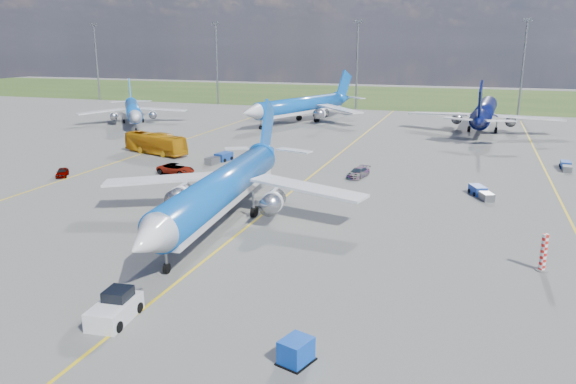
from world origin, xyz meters
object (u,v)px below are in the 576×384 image
(bg_jet_n, at_px, (483,130))
(service_car_a, at_px, (62,172))
(bg_jet_nw, at_px, (134,124))
(baggage_tug_e, at_px, (566,166))
(baggage_tug_w, at_px, (481,192))
(bg_jet_nnw, at_px, (301,122))
(baggage_tug_c, at_px, (220,158))
(service_car_c, at_px, (358,173))
(uld_container, at_px, (296,351))
(pushback_tug, at_px, (115,308))
(warning_post, at_px, (544,252))
(main_airliner, at_px, (224,222))
(service_car_b, at_px, (176,169))
(apron_bus, at_px, (155,143))

(bg_jet_n, height_order, service_car_a, bg_jet_n)
(bg_jet_nw, xyz_separation_m, baggage_tug_e, (82.87, -19.44, 0.48))
(bg_jet_nw, relative_size, baggage_tug_w, 6.84)
(service_car_a, height_order, baggage_tug_e, service_car_a)
(bg_jet_nnw, xyz_separation_m, baggage_tug_c, (1.01, -44.09, 0.57))
(service_car_a, bearing_deg, service_car_c, -12.95)
(uld_container, distance_m, baggage_tug_c, 55.21)
(bg_jet_n, relative_size, uld_container, 23.03)
(baggage_tug_w, bearing_deg, service_car_c, 139.26)
(service_car_a, bearing_deg, pushback_tug, -76.86)
(bg_jet_nnw, xyz_separation_m, service_car_a, (-14.82, -59.32, 0.58))
(warning_post, relative_size, uld_container, 1.69)
(bg_jet_nnw, bearing_deg, baggage_tug_c, -68.53)
(uld_container, bearing_deg, baggage_tug_w, 94.76)
(bg_jet_n, xyz_separation_m, uld_container, (-10.22, -92.91, 0.71))
(baggage_tug_c, bearing_deg, main_airliner, -53.25)
(warning_post, xyz_separation_m, baggage_tug_c, (-41.49, 29.56, -0.93))
(service_car_b, relative_size, service_car_c, 1.18)
(warning_post, bearing_deg, baggage_tug_c, 144.54)
(warning_post, xyz_separation_m, bg_jet_nw, (-76.07, 59.63, -1.50))
(bg_jet_nw, height_order, bg_jet_n, bg_jet_n)
(pushback_tug, distance_m, service_car_b, 41.22)
(apron_bus, height_order, baggage_tug_e, apron_bus)
(bg_jet_nw, relative_size, service_car_b, 6.36)
(bg_jet_nw, distance_m, apron_bus, 35.53)
(service_car_a, bearing_deg, apron_bus, 48.06)
(baggage_tug_e, bearing_deg, uld_container, -107.26)
(warning_post, bearing_deg, bg_jet_nnw, 119.99)
(apron_bus, xyz_separation_m, baggage_tug_w, (49.27, -10.57, -1.17))
(pushback_tug, distance_m, baggage_tug_c, 49.15)
(bg_jet_nnw, relative_size, service_car_b, 7.74)
(warning_post, distance_m, service_car_c, 33.03)
(bg_jet_nw, xyz_separation_m, bg_jet_n, (71.96, 14.78, 0.00))
(service_car_a, xyz_separation_m, baggage_tug_w, (52.77, 7.07, -0.08))
(main_airliner, distance_m, pushback_tug, 20.64)
(pushback_tug, bearing_deg, bg_jet_n, 70.55)
(baggage_tug_w, bearing_deg, bg_jet_n, 66.52)
(bg_jet_nnw, bearing_deg, pushback_tug, -60.10)
(bg_jet_nnw, xyz_separation_m, uld_container, (28.18, -92.15, 0.71))
(service_car_a, distance_m, baggage_tug_e, 69.15)
(warning_post, relative_size, pushback_tug, 0.53)
(uld_container, height_order, baggage_tug_c, uld_container)
(bg_jet_nnw, relative_size, baggage_tug_w, 8.33)
(bg_jet_nw, bearing_deg, service_car_c, -66.07)
(service_car_b, height_order, service_car_c, service_car_b)
(main_airliner, bearing_deg, baggage_tug_e, 40.90)
(service_car_a, xyz_separation_m, service_car_b, (13.68, 5.95, 0.14))
(pushback_tug, height_order, uld_container, pushback_tug)
(uld_container, bearing_deg, bg_jet_nnw, 125.52)
(uld_container, xyz_separation_m, service_car_a, (-43.00, 32.83, -0.13))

